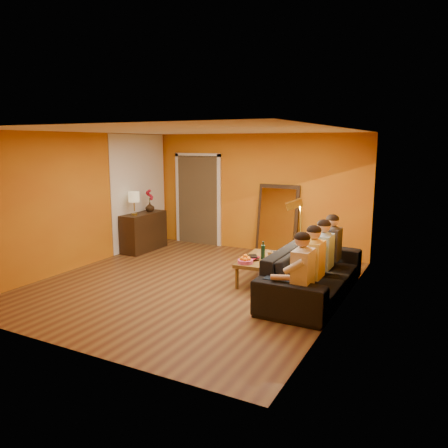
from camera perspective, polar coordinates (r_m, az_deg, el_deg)
The scene contains 27 objects.
room_shell at distance 7.65m, azimuth -2.78°, elevation 2.27°, with size 5.00×5.50×2.60m.
white_accent at distance 10.18m, azimuth -11.00°, elevation 4.17°, with size 0.02×1.90×2.58m, color white.
doorway_recess at distance 10.54m, azimuth -3.07°, elevation 3.20°, with size 1.06×0.30×2.10m, color #3F2D19.
door_jamb_left at distance 10.74m, azimuth -6.03°, elevation 3.29°, with size 0.08×0.06×2.20m, color white.
door_jamb_right at distance 10.16m, azimuth -0.64°, elevation 2.93°, with size 0.08×0.06×2.20m, color white.
door_header at distance 10.35m, azimuth -3.47°, elevation 9.00°, with size 1.22×0.06×0.08m, color white.
mirror_frame at distance 9.52m, azimuth 7.00°, elevation 0.57°, with size 0.92×0.06×1.52m, color #311F10.
mirror_glass at distance 9.49m, azimuth 6.92°, elevation 0.54°, with size 0.78×0.02×1.36m, color white.
sideboard at distance 10.01m, azimuth -10.43°, elevation -0.99°, with size 0.44×1.18×0.85m, color #311F10.
table_lamp at distance 9.66m, azimuth -11.66°, elevation 2.65°, with size 0.24×0.24×0.51m, color beige, non-canonical shape.
sofa at distance 7.11m, azimuth 11.60°, elevation -6.14°, with size 1.03×2.63×0.77m, color black.
coffee_table at distance 7.74m, azimuth 4.87°, elevation -5.92°, with size 0.62×1.22×0.42m, color brown, non-canonical shape.
floor_lamp at distance 7.55m, azimuth 9.87°, elevation -2.47°, with size 0.30×0.24×1.44m, color #AF9433, non-canonical shape.
dog at distance 7.11m, azimuth 7.96°, elevation -6.72°, with size 0.33×0.51×0.60m, color #966C43, non-canonical shape.
person_far_left at distance 6.09m, azimuth 10.23°, elevation -6.72°, with size 0.70×0.44×1.22m, color silver, non-canonical shape.
person_mid_left at distance 6.60m, azimuth 11.67°, elevation -5.42°, with size 0.70×0.44×1.22m, color #E3B94B, non-canonical shape.
person_mid_right at distance 7.11m, azimuth 12.90°, elevation -4.30°, with size 0.70×0.44×1.22m, color #94BBE5, non-canonical shape.
person_far_right at distance 7.63m, azimuth 13.95°, elevation -3.33°, with size 0.70×0.44×1.22m, color #2E2D32, non-canonical shape.
fruit_bowl at distance 7.30m, azimuth 2.81°, elevation -4.54°, with size 0.26×0.26×0.16m, color #DB4D82, non-canonical shape.
wine_bottle at distance 7.58m, azimuth 5.11°, elevation -3.42°, with size 0.07×0.07×0.31m, color black.
tumbler at distance 7.74m, azimuth 6.06°, elevation -3.98°, with size 0.10×0.10×0.09m, color #B27F3F.
laptop at distance 7.93m, azimuth 7.07°, elevation -3.88°, with size 0.35×0.23×0.03m, color black.
book_lower at distance 7.57m, azimuth 3.05°, elevation -4.52°, with size 0.20×0.27×0.03m, color #311F10.
book_mid at distance 7.57m, azimuth 3.15°, elevation -4.35°, with size 0.18×0.25×0.02m, color maroon.
book_upper at distance 7.55m, azimuth 3.02°, elevation -4.22°, with size 0.17×0.23×0.02m, color black.
vase at distance 10.11m, azimuth -9.66°, elevation 2.21°, with size 0.20×0.20×0.21m, color #311F10.
flowers at distance 10.08m, azimuth -9.71°, elevation 3.72°, with size 0.17×0.17×0.51m, color maroon, non-canonical shape.
Camera 1 is at (3.82, -6.16, 2.41)m, focal length 35.00 mm.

